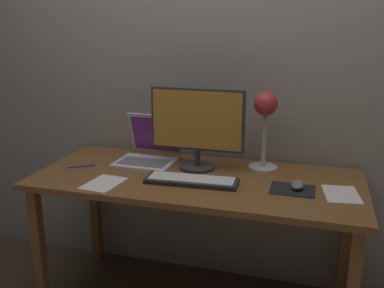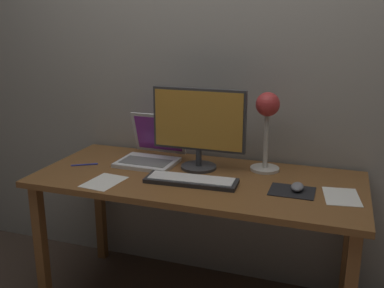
# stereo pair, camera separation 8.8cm
# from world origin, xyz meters

# --- Properties ---
(back_wall) EXTENTS (4.80, 0.06, 2.60)m
(back_wall) POSITION_xyz_m (0.00, 0.40, 1.30)
(back_wall) COLOR #9E998E
(back_wall) RESTS_ON ground
(desk) EXTENTS (1.60, 0.70, 0.74)m
(desk) POSITION_xyz_m (0.00, 0.00, 0.66)
(desk) COLOR brown
(desk) RESTS_ON ground
(monitor) EXTENTS (0.49, 0.18, 0.42)m
(monitor) POSITION_xyz_m (-0.03, 0.12, 0.98)
(monitor) COLOR #38383A
(monitor) RESTS_ON desk
(keyboard_main) EXTENTS (0.45, 0.16, 0.03)m
(keyboard_main) POSITION_xyz_m (-0.00, -0.09, 0.75)
(keyboard_main) COLOR #28282B
(keyboard_main) RESTS_ON desk
(laptop) EXTENTS (0.31, 0.32, 0.25)m
(laptop) POSITION_xyz_m (-0.31, 0.17, 0.81)
(laptop) COLOR silver
(laptop) RESTS_ON desk
(desk_lamp) EXTENTS (0.15, 0.15, 0.40)m
(desk_lamp) POSITION_xyz_m (0.30, 0.21, 1.02)
(desk_lamp) COLOR beige
(desk_lamp) RESTS_ON desk
(mousepad) EXTENTS (0.20, 0.16, 0.00)m
(mousepad) POSITION_xyz_m (0.47, -0.05, 0.74)
(mousepad) COLOR black
(mousepad) RESTS_ON desk
(mouse) EXTENTS (0.06, 0.10, 0.03)m
(mouse) POSITION_xyz_m (0.49, -0.03, 0.76)
(mouse) COLOR slate
(mouse) RESTS_ON mousepad
(paper_sheet_near_mouse) EXTENTS (0.17, 0.22, 0.00)m
(paper_sheet_near_mouse) POSITION_xyz_m (-0.40, -0.22, 0.74)
(paper_sheet_near_mouse) COLOR white
(paper_sheet_near_mouse) RESTS_ON desk
(paper_sheet_by_keyboard) EXTENTS (0.18, 0.23, 0.00)m
(paper_sheet_by_keyboard) POSITION_xyz_m (0.68, -0.04, 0.74)
(paper_sheet_by_keyboard) COLOR white
(paper_sheet_by_keyboard) RESTS_ON desk
(pen) EXTENTS (0.12, 0.08, 0.01)m
(pen) POSITION_xyz_m (-0.62, -0.03, 0.74)
(pen) COLOR #2633A5
(pen) RESTS_ON desk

